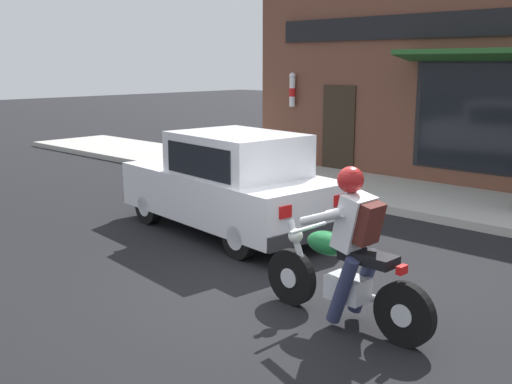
{
  "coord_description": "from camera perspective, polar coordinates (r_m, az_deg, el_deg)",
  "views": [
    {
      "loc": [
        -4.8,
        -4.31,
        2.58
      ],
      "look_at": [
        0.74,
        0.9,
        0.95
      ],
      "focal_mm": 42.0,
      "sensor_mm": 36.0,
      "label": 1
    }
  ],
  "objects": [
    {
      "name": "ground_plane",
      "position": [
        6.95,
        1.24,
        -9.71
      ],
      "size": [
        80.0,
        80.0,
        0.0
      ],
      "primitive_type": "plane",
      "color": "black"
    },
    {
      "name": "sidewalk_curb",
      "position": [
        12.88,
        7.74,
        0.73
      ],
      "size": [
        2.6,
        22.0,
        0.14
      ],
      "primitive_type": "cube",
      "color": "#ADAAA3",
      "rests_on": "ground"
    },
    {
      "name": "storefront_building",
      "position": [
        12.92,
        19.87,
        9.28
      ],
      "size": [
        1.25,
        10.92,
        4.2
      ],
      "color": "brown",
      "rests_on": "ground"
    },
    {
      "name": "motorcycle_with_rider",
      "position": [
        6.04,
        8.6,
        -6.4
      ],
      "size": [
        0.56,
        2.02,
        1.62
      ],
      "color": "black",
      "rests_on": "ground"
    },
    {
      "name": "car_hatchback",
      "position": [
        9.26,
        -2.49,
        0.78
      ],
      "size": [
        2.04,
        3.94,
        1.57
      ],
      "color": "black",
      "rests_on": "ground"
    },
    {
      "name": "traffic_cone",
      "position": [
        15.05,
        1.77,
        3.87
      ],
      "size": [
        0.36,
        0.36,
        0.6
      ],
      "color": "black",
      "rests_on": "sidewalk_curb"
    }
  ]
}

